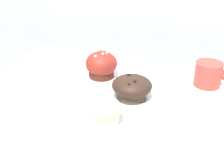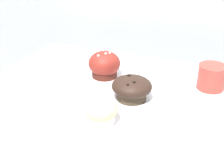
# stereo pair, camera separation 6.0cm
# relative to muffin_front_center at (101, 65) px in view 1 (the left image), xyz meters

# --- Properties ---
(wall_back) EXTENTS (3.20, 0.10, 1.80)m
(wall_back) POSITION_rel_muffin_front_center_xyz_m (0.14, 0.52, -0.06)
(wall_back) COLOR #B2B7BC
(wall_back) RESTS_ON ground
(muffin_front_center) EXTENTS (0.11, 0.11, 0.09)m
(muffin_front_center) POSITION_rel_muffin_front_center_xyz_m (0.00, 0.00, 0.00)
(muffin_front_center) COLOR #471C14
(muffin_front_center) RESTS_ON display_counter
(muffin_back_left) EXTENTS (0.09, 0.09, 0.07)m
(muffin_back_left) POSITION_rel_muffin_front_center_xyz_m (0.10, -0.27, -0.01)
(muffin_back_left) COLOR silver
(muffin_back_left) RESTS_ON display_counter
(muffin_back_right) EXTENTS (0.12, 0.12, 0.08)m
(muffin_back_right) POSITION_rel_muffin_front_center_xyz_m (0.14, -0.12, -0.01)
(muffin_back_right) COLOR #3D3223
(muffin_back_right) RESTS_ON display_counter
(coffee_cup) EXTENTS (0.13, 0.09, 0.08)m
(coffee_cup) POSITION_rel_muffin_front_center_xyz_m (0.36, 0.05, -0.00)
(coffee_cup) COLOR #99382D
(coffee_cup) RESTS_ON display_counter
(serving_plate) EXTENTS (0.22, 0.22, 0.01)m
(serving_plate) POSITION_rel_muffin_front_center_xyz_m (-0.12, -0.16, -0.04)
(serving_plate) COLOR beige
(serving_plate) RESTS_ON display_counter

